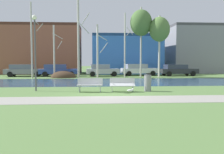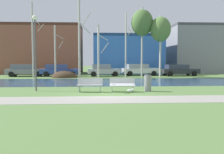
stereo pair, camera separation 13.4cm
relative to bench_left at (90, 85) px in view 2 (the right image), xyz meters
The scene contains 24 objects.
ground_plane 8.84m from the bench_left, 83.34° to the left, with size 120.00×120.00×0.00m, color #5B7F42.
paved_path_strip 3.33m from the bench_left, 71.88° to the right, with size 60.00×2.36×0.01m, color #9E998E.
river_band 7.27m from the bench_left, 81.89° to the left, with size 80.00×8.17×0.01m, color #33516B.
soil_mound 13.69m from the bench_left, 104.33° to the left, with size 2.94×2.43×1.55m, color #423021.
bench_left is the anchor object (origin of this frame).
bench_right 2.06m from the bench_left, ahead, with size 1.63×0.66×0.87m.
trash_bin 3.73m from the bench_left, ahead, with size 0.47×0.47×1.07m.
seagull 2.59m from the bench_left, ahead, with size 0.47×0.18×0.27m.
streetlamp 4.61m from the bench_left, 168.27° to the left, with size 0.32×0.32×4.92m.
birch_far_left 14.53m from the bench_left, 118.35° to the left, with size 1.42×2.19×8.38m.
birch_left 14.39m from the bench_left, 108.13° to the left, with size 1.11×1.93×6.05m.
birch_center_left 14.10m from the bench_left, 96.76° to the left, with size 1.49×2.62×9.26m.
birch_center 13.84m from the bench_left, 87.35° to the left, with size 1.36×2.33×6.19m.
birch_center_right 14.37m from the bench_left, 74.06° to the left, with size 1.38×2.17×7.53m.
birch_right 15.78m from the bench_left, 66.96° to the left, with size 2.57×2.57×8.21m.
birch_far_right 15.88m from the bench_left, 58.87° to the left, with size 2.39×2.39×7.17m.
parked_van_nearest_grey 17.73m from the bench_left, 118.62° to the left, with size 4.86×2.31×1.49m.
parked_sedan_second_blue 16.23m from the bench_left, 105.63° to the left, with size 4.90×2.26×1.49m.
parked_hatch_third_silver 15.61m from the bench_left, 85.75° to the left, with size 4.19×2.29×1.50m.
parked_wagon_fourth_white 17.41m from the bench_left, 69.95° to the left, with size 4.83×2.26×1.52m.
parked_suv_fifth_dark 18.96m from the bench_left, 54.93° to the left, with size 4.90×2.36×1.46m.
building_brick_low 25.15m from the bench_left, 112.07° to the left, with size 14.74×6.72×7.33m.
building_blue_store 24.30m from the bench_left, 78.01° to the left, with size 10.24×9.56×5.81m.
building_grey_warehouse 30.21m from the bench_left, 55.19° to the left, with size 10.17×9.80×7.49m.
Camera 2 is at (-0.53, -14.37, 2.02)m, focal length 39.55 mm.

